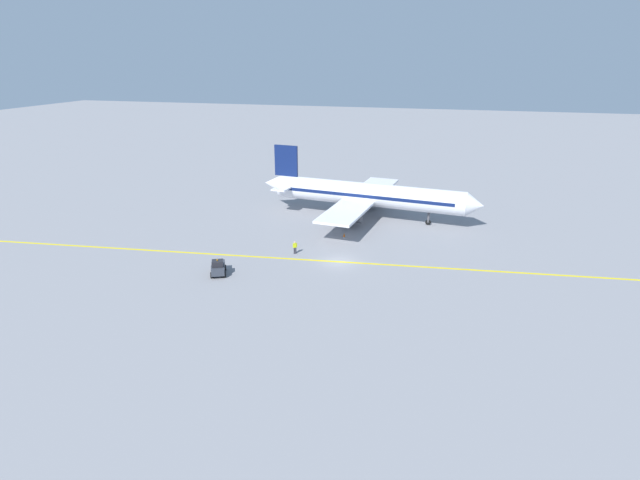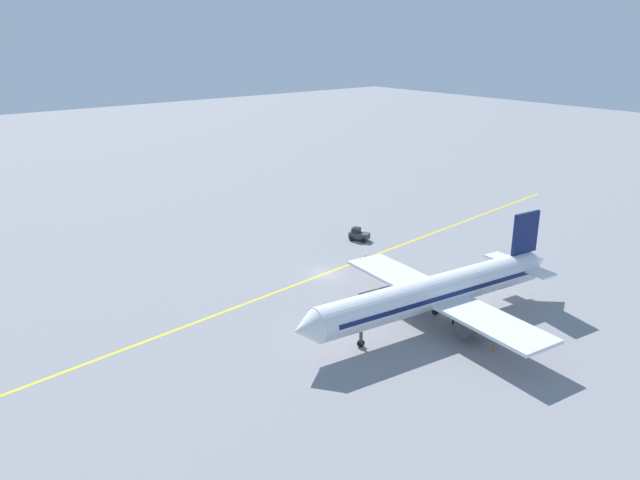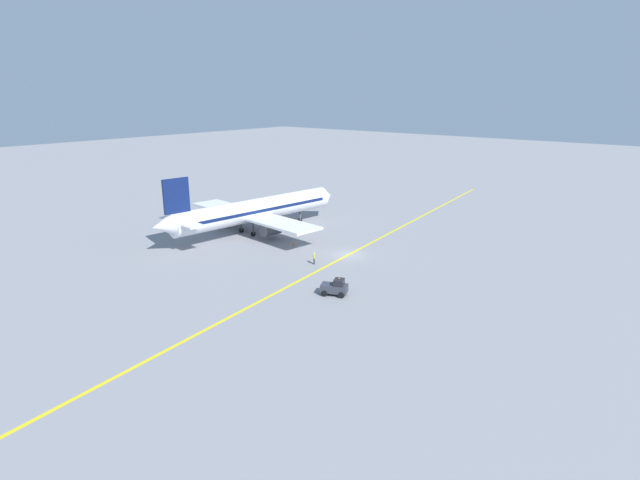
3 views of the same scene
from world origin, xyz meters
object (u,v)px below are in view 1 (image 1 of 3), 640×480
Objects in this scene: baggage_tug_dark at (218,267)px; traffic_cone_near_nose at (374,203)px; airplane_at_gate at (365,195)px; ground_crew_worker at (295,247)px; traffic_cone_mid_apron at (344,235)px.

traffic_cone_near_nose is at bearing 159.48° from baggage_tug_dark.
ground_crew_worker is (17.65, -5.93, -2.80)m from airplane_at_gate.
baggage_tug_dark is 1.99× the size of ground_crew_worker.
airplane_at_gate is 10.60× the size of baggage_tug_dark.
traffic_cone_mid_apron is at bearing 145.57° from baggage_tug_dark.
baggage_tug_dark is at bearing -20.52° from traffic_cone_near_nose.
ground_crew_worker is at bearing -13.49° from traffic_cone_near_nose.
airplane_at_gate is 64.62× the size of traffic_cone_mid_apron.
traffic_cone_mid_apron is (-16.63, 11.40, -0.63)m from baggage_tug_dark.
baggage_tug_dark reaches higher than traffic_cone_mid_apron.
baggage_tug_dark is 6.09× the size of traffic_cone_near_nose.
ground_crew_worker is 3.05× the size of traffic_cone_near_nose.
baggage_tug_dark is 36.44m from traffic_cone_near_nose.
traffic_cone_near_nose is (-25.48, 6.11, -0.63)m from ground_crew_worker.
airplane_at_gate is 8.56m from traffic_cone_near_nose.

